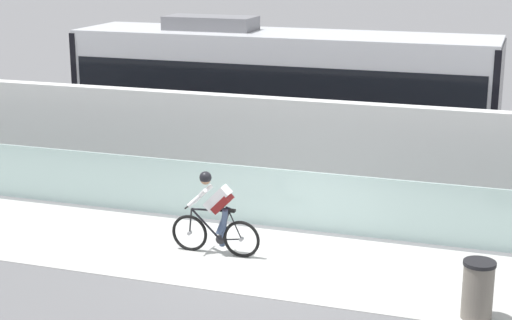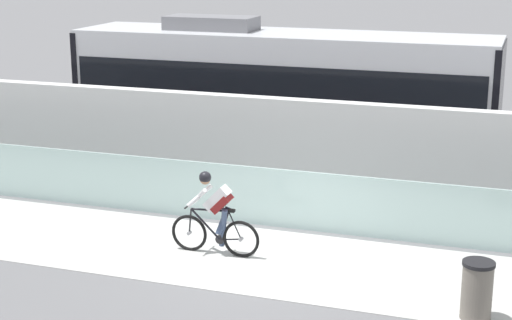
{
  "view_description": "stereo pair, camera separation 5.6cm",
  "coord_description": "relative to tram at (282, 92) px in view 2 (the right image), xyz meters",
  "views": [
    {
      "loc": [
        4.4,
        -13.55,
        5.75
      ],
      "look_at": [
        -0.96,
        2.35,
        1.25
      ],
      "focal_mm": 57.6,
      "sensor_mm": 36.0,
      "label": 1
    },
    {
      "loc": [
        4.45,
        -13.53,
        5.75
      ],
      "look_at": [
        -0.96,
        2.35,
        1.25
      ],
      "focal_mm": 57.6,
      "sensor_mm": 36.0,
      "label": 2
    }
  ],
  "objects": [
    {
      "name": "ground_plane",
      "position": [
        1.78,
        -6.85,
        -1.89
      ],
      "size": [
        200.0,
        200.0,
        0.0
      ],
      "primitive_type": "plane",
      "color": "slate"
    },
    {
      "name": "bike_path_deck",
      "position": [
        1.78,
        -6.85,
        -1.89
      ],
      "size": [
        32.0,
        3.2,
        0.01
      ],
      "primitive_type": "cube",
      "color": "beige",
      "rests_on": "ground"
    },
    {
      "name": "glass_parapet",
      "position": [
        1.78,
        -5.0,
        -1.27
      ],
      "size": [
        32.0,
        0.05,
        1.24
      ],
      "primitive_type": "cube",
      "color": "silver",
      "rests_on": "ground"
    },
    {
      "name": "concrete_barrier_wall",
      "position": [
        1.78,
        -3.2,
        -0.71
      ],
      "size": [
        32.0,
        0.36,
        2.36
      ],
      "primitive_type": "cube",
      "color": "silver",
      "rests_on": "ground"
    },
    {
      "name": "tram_rail_near",
      "position": [
        1.78,
        -0.72,
        -1.89
      ],
      "size": [
        32.0,
        0.08,
        0.01
      ],
      "primitive_type": "cube",
      "color": "#595654",
      "rests_on": "ground"
    },
    {
      "name": "tram_rail_far",
      "position": [
        1.78,
        0.72,
        -1.89
      ],
      "size": [
        32.0,
        0.08,
        0.01
      ],
      "primitive_type": "cube",
      "color": "#595654",
      "rests_on": "ground"
    },
    {
      "name": "tram",
      "position": [
        0.0,
        0.0,
        0.0
      ],
      "size": [
        11.06,
        2.54,
        3.81
      ],
      "color": "silver",
      "rests_on": "ground"
    },
    {
      "name": "cyclist_on_bike",
      "position": [
        0.81,
        -6.85,
        -1.11
      ],
      "size": [
        1.77,
        0.58,
        1.61
      ],
      "color": "black",
      "rests_on": "ground"
    },
    {
      "name": "trash_bin",
      "position": [
        5.68,
        -8.1,
        -1.41
      ],
      "size": [
        0.51,
        0.51,
        0.96
      ],
      "color": "slate",
      "rests_on": "ground"
    }
  ]
}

